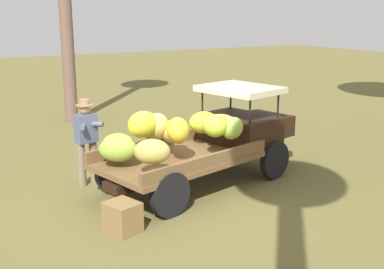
{
  "coord_description": "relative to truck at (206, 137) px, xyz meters",
  "views": [
    {
      "loc": [
        -4.12,
        -7.77,
        3.33
      ],
      "look_at": [
        0.38,
        0.02,
        1.05
      ],
      "focal_mm": 45.84,
      "sensor_mm": 36.0,
      "label": 1
    }
  ],
  "objects": [
    {
      "name": "ground_plane",
      "position": [
        -0.75,
        -0.13,
        -0.93
      ],
      "size": [
        60.0,
        60.0,
        0.0
      ],
      "primitive_type": "plane",
      "color": "brown"
    },
    {
      "name": "truck",
      "position": [
        0.0,
        0.0,
        0.0
      ],
      "size": [
        4.65,
        2.56,
        1.83
      ],
      "rotation": [
        0.0,
        0.0,
        0.23
      ],
      "color": "black",
      "rests_on": "ground"
    },
    {
      "name": "farmer",
      "position": [
        -2.06,
        1.03,
        0.04
      ],
      "size": [
        0.53,
        0.49,
        1.7
      ],
      "rotation": [
        0.0,
        0.0,
        -1.36
      ],
      "color": "#806C54",
      "rests_on": "ground"
    },
    {
      "name": "wooden_crate",
      "position": [
        -2.3,
        -1.3,
        -0.69
      ],
      "size": [
        0.56,
        0.61,
        0.48
      ],
      "primitive_type": "cube",
      "rotation": [
        0.0,
        0.0,
        1.88
      ],
      "color": "olive",
      "rests_on": "ground"
    }
  ]
}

